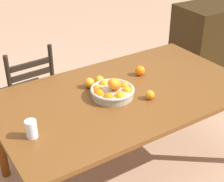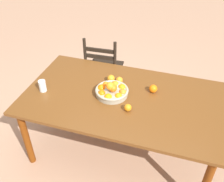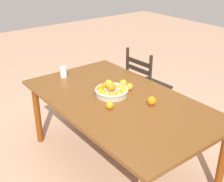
# 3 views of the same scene
# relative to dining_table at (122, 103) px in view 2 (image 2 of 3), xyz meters

# --- Properties ---
(ground_plane) EXTENTS (12.00, 12.00, 0.00)m
(ground_plane) POSITION_rel_dining_table_xyz_m (0.00, 0.00, -0.66)
(ground_plane) COLOR tan
(dining_table) EXTENTS (1.87, 1.07, 0.73)m
(dining_table) POSITION_rel_dining_table_xyz_m (0.00, 0.00, 0.00)
(dining_table) COLOR brown
(dining_table) RESTS_ON ground
(chair_near_window) EXTENTS (0.45, 0.45, 0.94)m
(chair_near_window) POSITION_rel_dining_table_xyz_m (-0.47, 0.80, -0.20)
(chair_near_window) COLOR black
(chair_near_window) RESTS_ON ground
(fruit_bowl) EXTENTS (0.32, 0.32, 0.16)m
(fruit_bowl) POSITION_rel_dining_table_xyz_m (-0.11, 0.00, 0.12)
(fruit_bowl) COLOR #A6A18B
(fruit_bowl) RESTS_ON dining_table
(orange_loose_0) EXTENTS (0.07, 0.07, 0.07)m
(orange_loose_0) POSITION_rel_dining_table_xyz_m (-0.09, 0.20, 0.11)
(orange_loose_0) COLOR orange
(orange_loose_0) RESTS_ON dining_table
(orange_loose_1) EXTENTS (0.08, 0.08, 0.08)m
(orange_loose_1) POSITION_rel_dining_table_xyz_m (-0.18, 0.20, 0.11)
(orange_loose_1) COLOR orange
(orange_loose_1) RESTS_ON dining_table
(orange_loose_2) EXTENTS (0.08, 0.08, 0.08)m
(orange_loose_2) POSITION_rel_dining_table_xyz_m (0.26, 0.16, 0.11)
(orange_loose_2) COLOR orange
(orange_loose_2) RESTS_ON dining_table
(orange_loose_3) EXTENTS (0.07, 0.07, 0.07)m
(orange_loose_3) POSITION_rel_dining_table_xyz_m (0.10, -0.17, 0.11)
(orange_loose_3) COLOR orange
(orange_loose_3) RESTS_ON dining_table
(drinking_glass) EXTENTS (0.07, 0.07, 0.11)m
(drinking_glass) POSITION_rel_dining_table_xyz_m (-0.76, -0.14, 0.13)
(drinking_glass) COLOR silver
(drinking_glass) RESTS_ON dining_table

